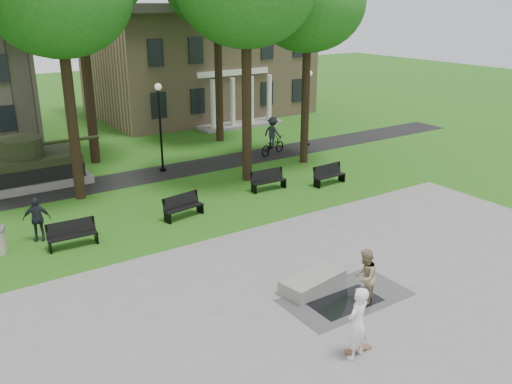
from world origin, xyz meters
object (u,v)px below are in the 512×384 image
skateboarder (357,323)px  friend_watching (365,277)px  cyclist (273,139)px  park_bench_0 (72,233)px  concrete_block (313,282)px

skateboarder → friend_watching: skateboarder is taller
skateboarder → cyclist: bearing=-135.1°
park_bench_0 → skateboarder: bearing=-66.0°
park_bench_0 → cyclist: bearing=28.2°
cyclist → skateboarder: bearing=133.3°
park_bench_0 → friend_watching: bearing=-52.3°
concrete_block → cyclist: bearing=59.3°
cyclist → concrete_block: bearing=131.7°
concrete_block → friend_watching: 1.81m
skateboarder → cyclist: size_ratio=0.88×
concrete_block → cyclist: size_ratio=0.96×
friend_watching → cyclist: bearing=-148.9°
concrete_block → friend_watching: friend_watching is taller
concrete_block → skateboarder: size_ratio=1.10×
cyclist → park_bench_0: 15.17m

